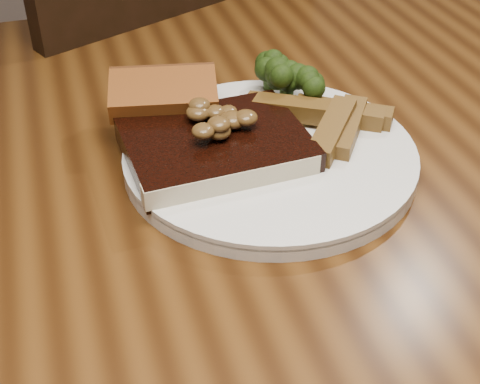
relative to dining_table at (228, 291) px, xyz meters
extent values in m
cube|color=#47280E|center=(0.00, 0.00, 0.07)|extent=(1.60, 0.90, 0.04)
cube|color=black|center=(-0.01, 0.62, -0.20)|extent=(0.59, 0.59, 0.04)
cylinder|color=black|center=(0.08, 0.86, -0.44)|extent=(0.04, 0.04, 0.44)
cylinder|color=black|center=(-0.25, 0.71, -0.44)|extent=(0.04, 0.04, 0.44)
cylinder|color=black|center=(0.23, 0.53, -0.44)|extent=(0.04, 0.04, 0.44)
cylinder|color=black|center=(-0.10, 0.38, -0.44)|extent=(0.04, 0.04, 0.44)
cube|color=black|center=(0.08, 0.43, 0.06)|extent=(0.42, 0.21, 0.47)
cylinder|color=silver|center=(0.05, 0.05, 0.10)|extent=(0.28, 0.28, 0.01)
cube|color=black|center=(0.01, 0.06, 0.12)|extent=(0.16, 0.13, 0.02)
cube|color=beige|center=(0.01, 0.01, 0.11)|extent=(0.15, 0.02, 0.02)
cube|color=brown|center=(-0.02, 0.13, 0.12)|extent=(0.11, 0.07, 0.02)
camera|label=1|loc=(-0.11, -0.41, 0.43)|focal=50.00mm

